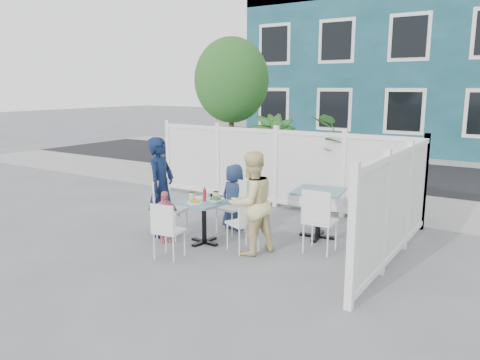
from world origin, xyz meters
The scene contains 30 objects.
ground centered at (0.00, 0.00, 0.00)m, with size 80.00×80.00×0.00m, color slate.
near_sidewalk centered at (0.00, 3.80, 0.01)m, with size 24.00×2.60×0.01m, color gray.
street centered at (0.00, 7.50, 0.00)m, with size 24.00×5.00×0.01m, color black.
far_sidewalk centered at (0.00, 10.60, 0.01)m, with size 24.00×1.60×0.01m, color gray.
building centered at (-0.50, 14.00, 3.00)m, with size 11.00×6.00×6.00m.
fence_back centered at (0.10, 2.40, 0.78)m, with size 5.86×0.08×1.60m.
fence_right centered at (3.00, 0.60, 0.78)m, with size 0.08×3.66×1.60m.
tree centered at (-1.60, 3.30, 2.59)m, with size 1.80×1.62×3.59m.
utility_cabinet centered at (-2.06, 4.00, 0.69)m, with size 0.74×0.53×1.37m, color gold.
potted_shrub_a centered at (-0.36, 3.10, 0.93)m, with size 1.04×1.04×1.86m, color #1D551C.
potted_shrub_b centered at (1.54, 3.00, 0.95)m, with size 1.71×1.48×1.90m, color #1D551C.
main_table centered at (0.26, -0.26, 0.53)m, with size 0.71×0.71×0.69m.
spare_table centered at (1.67, 0.98, 0.62)m, with size 0.88×0.88×0.80m.
chair_left centered at (-0.44, -0.33, 0.56)m, with size 0.48×0.50×0.96m.
chair_right centered at (1.04, -0.25, 0.52)m, with size 0.52×0.53×0.89m.
chair_back centered at (0.33, 0.49, 0.52)m, with size 0.46×0.45×0.90m.
chair_near centered at (0.24, -1.12, 0.48)m, with size 0.43×0.42×0.83m.
chair_spare centered at (1.97, 0.28, 0.57)m, with size 0.46×0.45×0.98m.
man centered at (-0.59, -0.31, 0.83)m, with size 0.60×0.40×1.65m, color #0D1A3A.
woman centered at (1.12, -0.24, 0.77)m, with size 0.75×0.58×1.54m, color #ECCC4E.
boy centered at (0.25, 0.64, 0.57)m, with size 0.56×0.36×1.15m, color #1D2E4E.
toddler centered at (-0.31, -0.54, 0.42)m, with size 0.49×0.20×0.83m, color pink.
plate_main centered at (0.22, -0.43, 0.69)m, with size 0.24×0.24×0.01m, color white.
plate_side centered at (0.08, -0.15, 0.69)m, with size 0.21×0.21×0.01m, color white.
salad_bowl centered at (0.46, -0.23, 0.72)m, with size 0.25×0.25×0.06m, color white.
coffee_cup_a centered at (0.06, -0.31, 0.75)m, with size 0.08×0.08×0.12m, color beige.
coffee_cup_b centered at (0.35, -0.06, 0.75)m, with size 0.08×0.08×0.12m, color beige.
ketchup_bottle centered at (0.25, -0.22, 0.78)m, with size 0.06×0.06×0.18m, color red.
salt_shaker centered at (0.17, -0.03, 0.72)m, with size 0.03×0.03×0.07m, color white.
pepper_shaker centered at (0.24, -0.03, 0.72)m, with size 0.03×0.03×0.07m, color black.
Camera 1 is at (4.61, -5.95, 2.46)m, focal length 35.00 mm.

